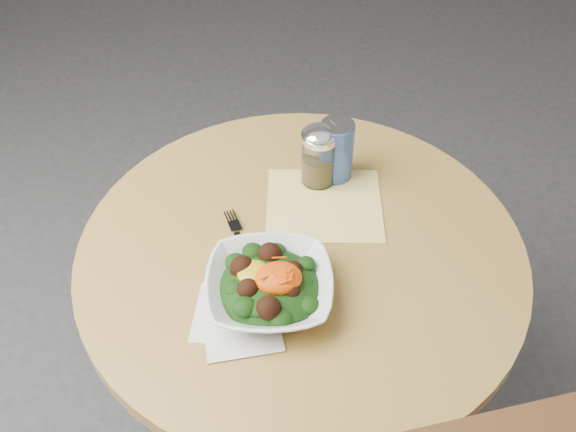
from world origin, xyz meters
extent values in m
plane|color=#2F2F32|center=(0.00, 0.00, 0.00)|extent=(6.00, 6.00, 0.00)
cylinder|color=black|center=(0.00, 0.00, 0.01)|extent=(0.52, 0.52, 0.03)
cylinder|color=black|center=(0.00, 0.00, 0.35)|extent=(0.10, 0.10, 0.71)
cylinder|color=#B99243|center=(0.00, 0.00, 0.73)|extent=(0.90, 0.90, 0.04)
cube|color=#DEB20B|center=(0.07, 0.11, 0.75)|extent=(0.27, 0.26, 0.00)
cube|color=silver|center=(-0.15, -0.15, 0.75)|extent=(0.16, 0.16, 0.00)
cube|color=silver|center=(-0.13, -0.18, 0.75)|extent=(0.14, 0.14, 0.00)
imported|color=white|center=(-0.08, -0.12, 0.78)|extent=(0.26, 0.26, 0.06)
ellipsoid|color=black|center=(-0.08, -0.12, 0.78)|extent=(0.19, 0.19, 0.07)
ellipsoid|color=gold|center=(-0.10, -0.10, 0.81)|extent=(0.06, 0.06, 0.02)
ellipsoid|color=#F64B05|center=(-0.06, -0.13, 0.81)|extent=(0.09, 0.07, 0.04)
cube|color=black|center=(-0.11, -0.01, 0.76)|extent=(0.04, 0.12, 0.00)
cube|color=black|center=(-0.13, 0.08, 0.76)|extent=(0.04, 0.07, 0.00)
cylinder|color=silver|center=(0.06, 0.19, 0.81)|extent=(0.07, 0.07, 0.11)
cylinder|color=olive|center=(0.06, 0.19, 0.78)|extent=(0.06, 0.06, 0.06)
cylinder|color=white|center=(0.06, 0.19, 0.87)|extent=(0.08, 0.08, 0.01)
ellipsoid|color=white|center=(0.06, 0.19, 0.88)|extent=(0.07, 0.07, 0.03)
cylinder|color=#0D1E92|center=(0.10, 0.21, 0.82)|extent=(0.08, 0.08, 0.14)
cylinder|color=silver|center=(0.10, 0.21, 0.89)|extent=(0.07, 0.07, 0.00)
cube|color=silver|center=(0.10, 0.21, 0.89)|extent=(0.02, 0.03, 0.00)
camera|label=1|loc=(-0.13, -0.86, 1.70)|focal=40.00mm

